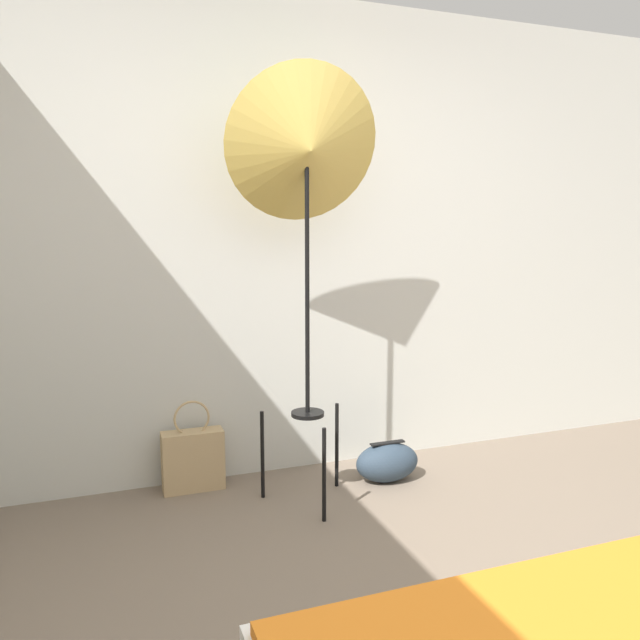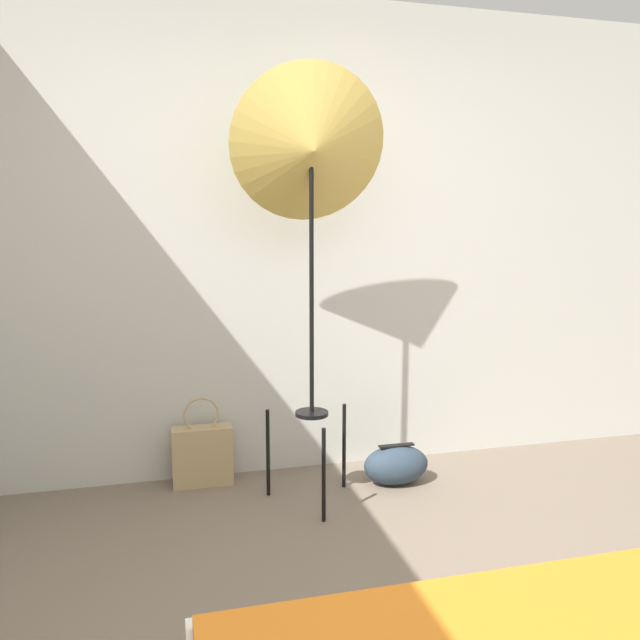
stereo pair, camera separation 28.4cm
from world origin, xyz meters
name	(u,v)px [view 2 (the right image)]	position (x,y,z in m)	size (l,w,h in m)	color
wall_back	(287,243)	(0.00, 2.07, 1.30)	(8.00, 0.05, 2.60)	beige
photo_umbrella	(311,153)	(0.02, 1.59, 1.73)	(0.76, 0.44, 2.14)	black
tote_bag	(203,455)	(-0.50, 1.93, 0.17)	(0.32, 0.12, 0.49)	tan
duffel_bag	(396,465)	(0.51, 1.68, 0.11)	(0.36, 0.21, 0.22)	#2D3D4C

